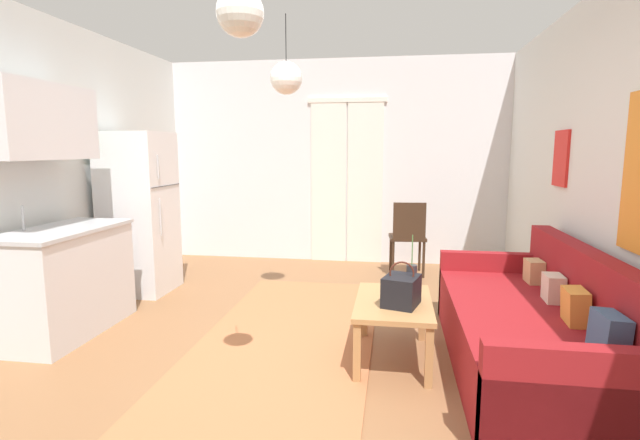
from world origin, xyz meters
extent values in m
cube|color=#8E603D|center=(0.00, 0.00, -0.05)|extent=(5.08, 7.36, 0.10)
cube|color=silver|center=(0.00, 3.43, 1.34)|extent=(4.68, 0.10, 2.69)
cube|color=white|center=(-0.07, 3.37, 1.06)|extent=(0.47, 0.02, 2.12)
cube|color=white|center=(0.42, 3.37, 1.06)|extent=(0.47, 0.02, 2.12)
cube|color=white|center=(0.17, 3.36, 2.15)|extent=(1.04, 0.03, 0.06)
cube|color=red|center=(2.23, 1.46, 1.43)|extent=(0.02, 0.33, 0.48)
cube|color=green|center=(-2.23, 1.29, 1.68)|extent=(0.02, 0.32, 0.40)
cube|color=#B26B42|center=(-0.02, 0.57, 0.01)|extent=(1.36, 3.28, 0.01)
cube|color=maroon|center=(1.70, 0.32, 0.22)|extent=(0.93, 2.18, 0.43)
cube|color=maroon|center=(2.08, 0.32, 0.42)|extent=(0.15, 2.18, 0.85)
cube|color=maroon|center=(1.70, -0.71, 0.30)|extent=(0.93, 0.11, 0.60)
cube|color=maroon|center=(1.70, 1.36, 0.30)|extent=(0.93, 0.11, 0.60)
cube|color=#3D5B7F|center=(1.93, -0.40, 0.55)|extent=(0.14, 0.24, 0.24)
cube|color=gold|center=(1.93, 0.08, 0.54)|extent=(0.15, 0.23, 0.23)
cube|color=beige|center=(1.94, 0.53, 0.53)|extent=(0.13, 0.20, 0.20)
cube|color=tan|center=(1.94, 1.02, 0.53)|extent=(0.13, 0.19, 0.19)
cube|color=#B27F4C|center=(0.81, 0.35, 0.42)|extent=(0.54, 0.86, 0.04)
cube|color=#B27F4C|center=(0.59, -0.04, 0.20)|extent=(0.05, 0.05, 0.41)
cube|color=#B27F4C|center=(1.04, -0.04, 0.20)|extent=(0.05, 0.05, 0.41)
cube|color=#B27F4C|center=(0.59, 0.74, 0.20)|extent=(0.05, 0.05, 0.41)
cube|color=#B27F4C|center=(1.04, 0.74, 0.20)|extent=(0.05, 0.05, 0.41)
cylinder|color=#2D2D33|center=(0.94, 0.41, 0.57)|extent=(0.08, 0.08, 0.25)
cylinder|color=#477F42|center=(0.94, 0.41, 0.80)|extent=(0.01, 0.01, 0.22)
cube|color=black|center=(0.87, 0.25, 0.54)|extent=(0.29, 0.32, 0.21)
torus|color=#512319|center=(0.87, 0.25, 0.67)|extent=(0.17, 0.01, 0.17)
cube|color=white|center=(-1.86, 1.66, 0.85)|extent=(0.62, 0.64, 1.69)
cube|color=#4C4C51|center=(-1.55, 1.66, 1.14)|extent=(0.01, 0.61, 0.01)
cylinder|color=#B7BABF|center=(-1.53, 1.48, 1.34)|extent=(0.02, 0.02, 0.24)
cylinder|color=#B7BABF|center=(-1.53, 1.48, 0.83)|extent=(0.02, 0.02, 0.37)
cube|color=silver|center=(-1.85, 0.45, 0.43)|extent=(0.55, 1.13, 0.85)
cube|color=#B7BABF|center=(-1.85, 0.45, 0.87)|extent=(0.58, 1.16, 0.03)
cube|color=#999BA0|center=(-1.85, 0.31, 0.82)|extent=(0.36, 0.40, 0.10)
cylinder|color=#B7BABF|center=(-2.07, 0.31, 0.98)|extent=(0.02, 0.02, 0.20)
cube|color=silver|center=(-1.97, 0.45, 1.73)|extent=(0.32, 1.02, 0.59)
cylinder|color=#382619|center=(1.13, 2.98, 0.22)|extent=(0.03, 0.03, 0.45)
cylinder|color=#382619|center=(0.78, 2.95, 0.22)|extent=(0.03, 0.03, 0.45)
cylinder|color=#382619|center=(1.16, 2.64, 0.22)|extent=(0.03, 0.03, 0.45)
cylinder|color=#382619|center=(0.81, 2.61, 0.22)|extent=(0.03, 0.03, 0.45)
cube|color=#382619|center=(0.97, 2.79, 0.46)|extent=(0.45, 0.44, 0.04)
cube|color=#382619|center=(0.99, 2.61, 0.68)|extent=(0.38, 0.06, 0.43)
sphere|color=white|center=(0.05, -0.66, 2.16)|extent=(0.23, 0.23, 0.23)
cylinder|color=black|center=(-0.17, 1.30, 2.49)|extent=(0.01, 0.01, 0.40)
sphere|color=white|center=(-0.17, 1.30, 2.14)|extent=(0.29, 0.29, 0.29)
camera|label=1|loc=(0.80, -2.98, 1.51)|focal=26.71mm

